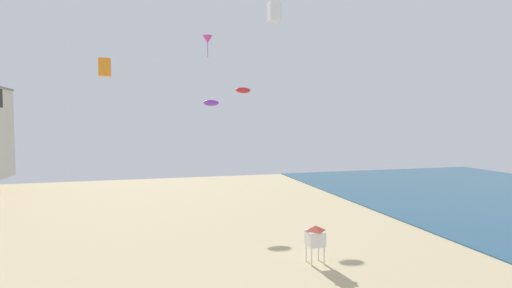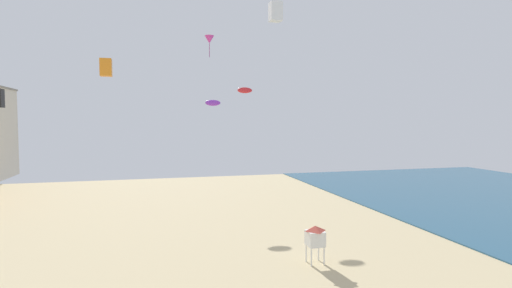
% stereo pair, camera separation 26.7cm
% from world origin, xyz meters
% --- Properties ---
extents(lifeguard_stand, '(1.10, 1.10, 2.55)m').
position_xyz_m(lifeguard_stand, '(9.79, 16.70, 1.84)').
color(lifeguard_stand, white).
rests_on(lifeguard_stand, ground).
extents(kite_orange_box, '(0.88, 0.88, 1.38)m').
position_xyz_m(kite_orange_box, '(-4.10, 26.40, 13.78)').
color(kite_orange_box, orange).
extents(kite_purple_parafoil, '(1.82, 0.50, 0.71)m').
position_xyz_m(kite_purple_parafoil, '(6.46, 39.59, 11.68)').
color(kite_purple_parafoil, purple).
extents(kite_white_box, '(1.11, 1.11, 1.74)m').
position_xyz_m(kite_white_box, '(10.61, 28.17, 19.62)').
color(kite_white_box, white).
extents(kite_magenta_delta, '(1.11, 1.11, 2.53)m').
position_xyz_m(kite_magenta_delta, '(6.13, 39.88, 19.13)').
color(kite_magenta_delta, '#DB3D9E').
extents(kite_red_parafoil, '(1.75, 0.49, 0.68)m').
position_xyz_m(kite_red_parafoil, '(9.95, 37.85, 13.10)').
color(kite_red_parafoil, red).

